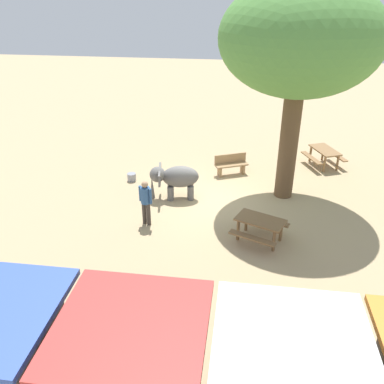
% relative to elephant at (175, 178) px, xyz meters
% --- Properties ---
extents(ground_plane, '(60.00, 60.00, 0.00)m').
position_rel_elephant_xyz_m(ground_plane, '(-1.35, -0.01, -0.83)').
color(ground_plane, tan).
extents(elephant, '(1.89, 1.26, 1.30)m').
position_rel_elephant_xyz_m(elephant, '(0.00, 0.00, 0.00)').
color(elephant, slate).
rests_on(elephant, ground_plane).
extents(person_handler, '(0.48, 0.32, 1.62)m').
position_rel_elephant_xyz_m(person_handler, '(0.65, 2.00, 0.12)').
color(person_handler, '#3F3833').
rests_on(person_handler, ground_plane).
extents(shade_tree_main, '(5.40, 4.95, 7.67)m').
position_rel_elephant_xyz_m(shade_tree_main, '(-4.10, -0.77, 4.86)').
color(shade_tree_main, brown).
rests_on(shade_tree_main, ground_plane).
extents(wooden_bench, '(1.44, 0.93, 0.88)m').
position_rel_elephant_xyz_m(wooden_bench, '(-1.98, -2.42, -0.36)').
color(wooden_bench, '#9E7A51').
rests_on(wooden_bench, ground_plane).
extents(picnic_table_near, '(1.96, 1.95, 0.78)m').
position_rel_elephant_xyz_m(picnic_table_near, '(-3.14, 2.48, -0.24)').
color(picnic_table_near, brown).
rests_on(picnic_table_near, ground_plane).
extents(picnic_table_far, '(1.94, 1.95, 0.78)m').
position_rel_elephant_xyz_m(picnic_table_far, '(-6.05, -3.86, -0.24)').
color(picnic_table_far, olive).
rests_on(picnic_table_far, ground_plane).
extents(market_stall_red, '(2.50, 2.50, 2.52)m').
position_rel_elephant_xyz_m(market_stall_red, '(-0.84, 8.92, 0.31)').
color(market_stall_red, '#59514C').
rests_on(market_stall_red, ground_plane).
extents(feed_bucket, '(0.36, 0.36, 0.32)m').
position_rel_elephant_xyz_m(feed_bucket, '(2.06, -1.22, -0.67)').
color(feed_bucket, gray).
rests_on(feed_bucket, ground_plane).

